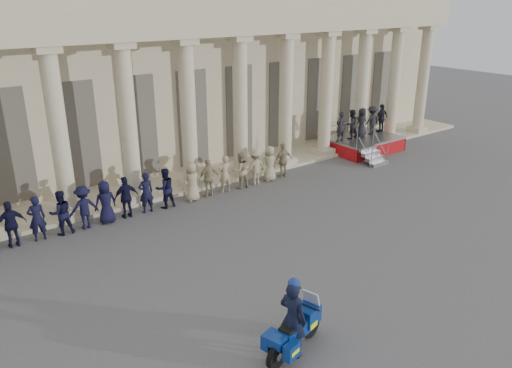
{
  "coord_description": "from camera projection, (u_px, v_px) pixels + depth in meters",
  "views": [
    {
      "loc": [
        -8.42,
        -9.88,
        7.82
      ],
      "look_at": [
        1.37,
        3.39,
        1.6
      ],
      "focal_mm": 35.0,
      "sensor_mm": 36.0,
      "label": 1
    }
  ],
  "objects": [
    {
      "name": "ground",
      "position": [
        287.0,
        276.0,
        14.88
      ],
      "size": [
        90.0,
        90.0,
        0.0
      ],
      "primitive_type": "plane",
      "color": "#4A4A4D",
      "rests_on": "ground"
    },
    {
      "name": "building",
      "position": [
        96.0,
        68.0,
        24.39
      ],
      "size": [
        40.0,
        12.5,
        9.0
      ],
      "color": "#BCAE8D",
      "rests_on": "ground"
    },
    {
      "name": "officer_rank",
      "position": [
        82.0,
        208.0,
        17.65
      ],
      "size": [
        18.76,
        0.61,
        1.61
      ],
      "color": "black",
      "rests_on": "ground"
    },
    {
      "name": "reviewing_stand",
      "position": [
        364.0,
        128.0,
        26.58
      ],
      "size": [
        3.93,
        3.73,
        2.31
      ],
      "color": "gray",
      "rests_on": "ground"
    },
    {
      "name": "motorcycle",
      "position": [
        295.0,
        330.0,
        11.55
      ],
      "size": [
        2.0,
        1.06,
        1.31
      ],
      "rotation": [
        0.0,
        0.0,
        0.27
      ],
      "color": "black",
      "rests_on": "ground"
    },
    {
      "name": "rider",
      "position": [
        293.0,
        317.0,
        11.32
      ],
      "size": [
        0.63,
        0.8,
        2.01
      ],
      "rotation": [
        0.0,
        0.0,
        1.84
      ],
      "color": "black",
      "rests_on": "ground"
    }
  ]
}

